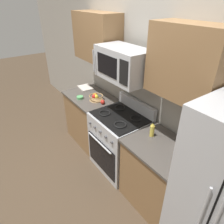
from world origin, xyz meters
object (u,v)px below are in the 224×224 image
apple_loose (103,102)px  prep_bowl (80,97)px  cutting_board (85,87)px  microwave (123,64)px  bottle_oil (152,130)px  range_oven (120,141)px  utensil_crock (185,142)px  fruit_basket (96,97)px

apple_loose → prep_bowl: (-0.38, -0.20, -0.01)m
cutting_board → prep_bowl: 0.45m
microwave → cutting_board: 1.40m
apple_loose → bottle_oil: bearing=1.7°
range_oven → utensil_crock: 1.08m
range_oven → fruit_basket: bearing=179.9°
fruit_basket → cutting_board: bearing=169.5°
utensil_crock → apple_loose: utensil_crock is taller
microwave → cutting_board: microwave is taller
cutting_board → range_oven: bearing=-4.8°
utensil_crock → cutting_board: size_ratio=1.15×
utensil_crock → cutting_board: 2.12m
bottle_oil → prep_bowl: (-1.42, -0.23, -0.07)m
apple_loose → prep_bowl: 0.43m
microwave → cutting_board: size_ratio=2.58×
bottle_oil → fruit_basket: bearing=-178.0°
utensil_crock → bottle_oil: (-0.36, -0.14, 0.02)m
fruit_basket → utensil_crock: bearing=6.7°
fruit_basket → prep_bowl: (-0.20, -0.19, -0.03)m
utensil_crock → bottle_oil: utensil_crock is taller
microwave → bottle_oil: size_ratio=3.58×
cutting_board → bottle_oil: bottle_oil is taller
range_oven → microwave: bearing=90.1°
microwave → fruit_basket: (-0.65, -0.03, -0.71)m
apple_loose → cutting_board: size_ratio=0.25×
range_oven → cutting_board: size_ratio=3.88×
utensil_crock → fruit_basket: 1.60m
bottle_oil → utensil_crock: bearing=21.3°
utensil_crock → fruit_basket: bearing=-173.3°
prep_bowl → cutting_board: bearing=139.5°
range_oven → cutting_board: bearing=175.2°
cutting_board → prep_bowl: bearing=-40.5°
range_oven → bottle_oil: (0.57, 0.04, 0.53)m
microwave → utensil_crock: size_ratio=2.24×
apple_loose → bottle_oil: size_ratio=0.34×
fruit_basket → cutting_board: 0.55m
range_oven → fruit_basket: 0.81m
microwave → fruit_basket: size_ratio=3.14×
range_oven → apple_loose: range_oven is taller
range_oven → prep_bowl: range_oven is taller
range_oven → cutting_board: range_oven is taller
bottle_oil → prep_bowl: size_ratio=1.84×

